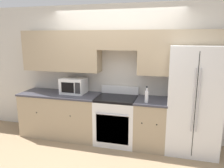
{
  "coord_description": "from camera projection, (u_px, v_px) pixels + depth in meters",
  "views": [
    {
      "loc": [
        1.03,
        -3.49,
        1.99
      ],
      "look_at": [
        -0.0,
        0.31,
        1.14
      ],
      "focal_mm": 35.0,
      "sensor_mm": 36.0,
      "label": 1
    }
  ],
  "objects": [
    {
      "name": "bottle",
      "position": [
        147.0,
        96.0,
        3.72
      ],
      "size": [
        0.06,
        0.06,
        0.29
      ],
      "color": "silver",
      "rests_on": "lower_cabinets_right"
    },
    {
      "name": "microwave",
      "position": [
        74.0,
        86.0,
        4.34
      ],
      "size": [
        0.47,
        0.37,
        0.3
      ],
      "color": "white",
      "rests_on": "lower_cabinets_left"
    },
    {
      "name": "wall_back",
      "position": [
        115.0,
        64.0,
        4.21
      ],
      "size": [
        8.0,
        0.39,
        2.6
      ],
      "color": "beige",
      "rests_on": "ground_plane"
    },
    {
      "name": "lower_cabinets_right",
      "position": [
        151.0,
        123.0,
        3.99
      ],
      "size": [
        0.58,
        0.64,
        0.89
      ],
      "color": "tan",
      "rests_on": "ground_plane"
    },
    {
      "name": "lower_cabinets_left",
      "position": [
        61.0,
        114.0,
        4.45
      ],
      "size": [
        1.6,
        0.64,
        0.89
      ],
      "color": "tan",
      "rests_on": "ground_plane"
    },
    {
      "name": "ground_plane",
      "position": [
        108.0,
        148.0,
        3.98
      ],
      "size": [
        12.0,
        12.0,
        0.0
      ],
      "primitive_type": "plane",
      "color": "#937A5B"
    },
    {
      "name": "refrigerator",
      "position": [
        193.0,
        100.0,
        3.76
      ],
      "size": [
        0.86,
        0.77,
        1.85
      ],
      "color": "white",
      "rests_on": "ground_plane"
    },
    {
      "name": "oven_range",
      "position": [
        116.0,
        120.0,
        4.15
      ],
      "size": [
        0.74,
        0.65,
        1.05
      ],
      "color": "white",
      "rests_on": "ground_plane"
    }
  ]
}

